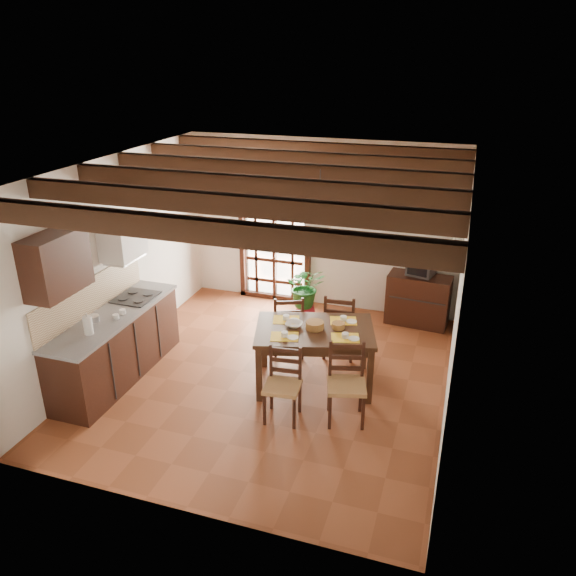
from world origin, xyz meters
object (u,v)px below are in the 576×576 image
at_px(dining_table, 315,336).
at_px(sideboard, 418,300).
at_px(kitchen_counter, 116,345).
at_px(chair_near_right, 346,398).
at_px(potted_plant, 306,284).
at_px(chair_near_left, 283,398).
at_px(chair_far_right, 340,336).
at_px(pendant_lamp, 319,230).
at_px(chair_far_left, 288,335).
at_px(crt_tv, 422,265).

height_order(dining_table, sideboard, sideboard).
relative_size(kitchen_counter, chair_near_right, 2.35).
bearing_deg(potted_plant, chair_near_right, -64.09).
distance_m(chair_near_left, chair_far_right, 1.69).
height_order(kitchen_counter, potted_plant, potted_plant).
bearing_deg(chair_near_left, dining_table, 74.24).
xyz_separation_m(chair_far_right, sideboard, (0.94, 1.37, 0.10)).
height_order(chair_near_right, sideboard, chair_near_right).
xyz_separation_m(sideboard, pendant_lamp, (-1.09, -2.10, 1.67)).
distance_m(chair_near_left, pendant_lamp, 2.03).
bearing_deg(chair_far_left, chair_near_left, 83.19).
bearing_deg(chair_far_left, dining_table, 109.10).
height_order(chair_far_right, sideboard, chair_far_right).
relative_size(chair_near_left, chair_far_left, 0.94).
height_order(sideboard, crt_tv, crt_tv).
bearing_deg(chair_far_right, chair_near_left, 75.98).
relative_size(chair_far_left, pendant_lamp, 1.12).
distance_m(chair_near_left, chair_near_right, 0.74).
height_order(chair_near_right, chair_far_left, chair_near_right).
bearing_deg(potted_plant, dining_table, -70.61).
xyz_separation_m(chair_far_right, potted_plant, (-0.82, 1.07, 0.27)).
bearing_deg(crt_tv, potted_plant, -155.58).
xyz_separation_m(chair_near_left, potted_plant, (-0.52, 2.74, 0.29)).
height_order(potted_plant, pendant_lamp, pendant_lamp).
distance_m(dining_table, pendant_lamp, 1.38).
height_order(kitchen_counter, dining_table, kitchen_counter).
xyz_separation_m(dining_table, sideboard, (1.09, 2.20, -0.30)).
bearing_deg(pendant_lamp, chair_far_right, 78.34).
relative_size(chair_near_right, potted_plant, 0.53).
relative_size(chair_far_left, crt_tv, 2.06).
xyz_separation_m(chair_far_right, crt_tv, (0.94, 1.36, 0.70)).
distance_m(chair_near_left, sideboard, 3.28).
bearing_deg(pendant_lamp, sideboard, 62.53).
bearing_deg(crt_tv, pendant_lamp, -102.45).
relative_size(chair_near_left, crt_tv, 1.93).
bearing_deg(chair_near_right, pendant_lamp, 112.11).
bearing_deg(dining_table, sideboard, 48.04).
distance_m(chair_near_left, chair_far_left, 1.52).
height_order(kitchen_counter, pendant_lamp, pendant_lamp).
distance_m(chair_far_left, pendant_lamp, 1.94).
bearing_deg(pendant_lamp, chair_far_left, 136.42).
bearing_deg(dining_table, pendant_lamp, 74.44).
relative_size(sideboard, potted_plant, 0.53).
bearing_deg(sideboard, crt_tv, -84.78).
bearing_deg(potted_plant, chair_far_right, -52.59).
bearing_deg(chair_far_right, crt_tv, -128.33).
distance_m(sideboard, crt_tv, 0.60).
bearing_deg(chair_near_left, kitchen_counter, 169.53).
xyz_separation_m(chair_near_right, pendant_lamp, (-0.56, 0.73, 1.78)).
bearing_deg(potted_plant, pendant_lamp, -69.62).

